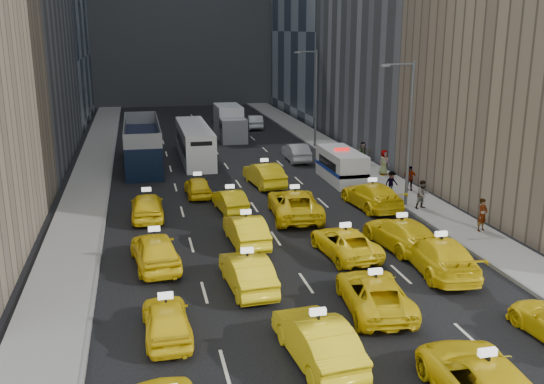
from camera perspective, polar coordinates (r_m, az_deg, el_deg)
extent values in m
plane|color=black|center=(25.32, 4.47, -10.31)|extent=(160.00, 160.00, 0.00)
cube|color=gray|center=(48.17, -16.61, 1.59)|extent=(3.00, 90.00, 0.15)
cube|color=gray|center=(51.08, 7.58, 2.85)|extent=(3.00, 90.00, 0.15)
cube|color=slate|center=(48.08, -14.89, 1.71)|extent=(0.15, 90.00, 0.18)
cube|color=slate|center=(50.60, 6.04, 2.80)|extent=(0.15, 90.00, 0.18)
cylinder|color=#595B60|center=(38.01, 12.82, 5.15)|extent=(0.20, 0.20, 9.00)
cylinder|color=#595B60|center=(37.15, 11.93, 11.67)|extent=(1.80, 0.12, 0.12)
cube|color=slate|center=(36.79, 10.62, 11.62)|extent=(0.50, 0.22, 0.12)
cylinder|color=#595B60|center=(56.54, 4.14, 8.68)|extent=(0.20, 0.20, 9.00)
cylinder|color=#595B60|center=(55.96, 3.32, 13.05)|extent=(1.80, 0.12, 0.12)
cube|color=slate|center=(55.73, 2.40, 13.00)|extent=(0.50, 0.22, 0.12)
imported|color=yellow|center=(20.91, 4.28, -13.68)|extent=(2.15, 5.00, 1.60)
imported|color=yellow|center=(19.75, 19.36, -16.56)|extent=(2.79, 5.68, 1.55)
imported|color=yellow|center=(22.69, -9.89, -11.71)|extent=(1.79, 4.18, 1.41)
imported|color=yellow|center=(26.21, -2.33, -7.52)|extent=(1.92, 4.76, 1.54)
imported|color=yellow|center=(24.71, 9.61, -9.36)|extent=(2.89, 5.31, 1.41)
imported|color=yellow|center=(28.93, 15.49, -5.75)|extent=(2.87, 5.83, 1.63)
imported|color=yellow|center=(29.00, -10.93, -5.38)|extent=(2.48, 5.05, 1.66)
imported|color=yellow|center=(31.44, -2.46, -3.60)|extent=(1.84, 4.71, 1.53)
imported|color=yellow|center=(30.14, 6.87, -4.71)|extent=(2.66, 5.05, 1.35)
imported|color=yellow|center=(31.59, 12.04, -3.83)|extent=(2.80, 5.51, 1.53)
imported|color=yellow|center=(36.27, -11.66, -1.29)|extent=(1.87, 4.61, 1.57)
imported|color=yellow|center=(37.13, -3.97, -0.80)|extent=(1.85, 4.20, 1.34)
imported|color=yellow|center=(35.82, 2.14, -1.11)|extent=(3.34, 6.21, 1.66)
imported|color=yellow|center=(38.19, 9.38, -0.32)|extent=(2.71, 5.67, 1.59)
imported|color=yellow|center=(40.65, -7.00, 0.52)|extent=(1.65, 3.91, 1.32)
imported|color=yellow|center=(42.99, -0.73, 1.67)|extent=(2.34, 5.19, 1.65)
cube|color=silver|center=(44.53, 6.54, 2.47)|extent=(2.58, 5.86, 2.29)
cylinder|color=black|center=(42.58, 6.17, 0.94)|extent=(0.28, 0.92, 0.92)
cylinder|color=black|center=(43.22, 8.54, 1.07)|extent=(0.28, 0.92, 0.92)
cylinder|color=black|center=(46.21, 4.62, 2.11)|extent=(0.28, 0.92, 0.92)
cylinder|color=black|center=(46.79, 6.83, 2.22)|extent=(0.28, 0.92, 0.92)
cube|color=navy|center=(44.56, 6.53, 2.27)|extent=(2.62, 5.87, 0.26)
cube|color=red|center=(44.28, 6.59, 4.02)|extent=(1.06, 0.44, 0.17)
cube|color=black|center=(50.46, -12.11, 4.46)|extent=(3.44, 12.31, 3.54)
cylinder|color=black|center=(45.63, -13.47, 1.69)|extent=(0.28, 1.10, 1.10)
cylinder|color=black|center=(45.65, -10.37, 1.87)|extent=(0.28, 1.10, 1.10)
cylinder|color=black|center=(55.79, -13.39, 4.12)|extent=(0.28, 1.10, 1.10)
cylinder|color=black|center=(55.80, -10.85, 4.26)|extent=(0.28, 1.10, 1.10)
cube|color=silver|center=(51.95, -7.30, 4.63)|extent=(3.34, 11.47, 2.92)
cylinder|color=black|center=(47.41, -7.95, 2.47)|extent=(0.28, 1.10, 1.10)
cylinder|color=black|center=(47.61, -5.48, 2.60)|extent=(0.28, 1.10, 1.10)
cylinder|color=black|center=(56.69, -8.77, 4.52)|extent=(0.28, 1.10, 1.10)
cylinder|color=black|center=(56.86, -6.70, 4.63)|extent=(0.28, 1.10, 1.10)
cube|color=silver|center=(61.65, -4.01, 6.54)|extent=(3.26, 7.40, 3.28)
cylinder|color=black|center=(59.05, -4.63, 5.08)|extent=(0.28, 1.10, 1.10)
cylinder|color=black|center=(59.38, -2.56, 5.17)|extent=(0.28, 1.10, 1.10)
cylinder|color=black|center=(64.30, -5.31, 5.89)|extent=(0.28, 1.10, 1.10)
cylinder|color=black|center=(64.60, -3.40, 5.97)|extent=(0.28, 1.10, 1.10)
imported|color=#A3A7AB|center=(51.17, 2.31, 3.77)|extent=(1.66, 4.57, 1.50)
imported|color=black|center=(63.10, -11.98, 5.63)|extent=(2.73, 5.46, 1.48)
imported|color=slate|center=(71.11, -4.74, 6.92)|extent=(1.97, 4.82, 1.40)
imported|color=black|center=(66.55, -8.18, 6.26)|extent=(2.00, 4.31, 1.43)
imported|color=#B9BCC1|center=(68.01, -1.60, 6.62)|extent=(2.13, 4.66, 1.48)
imported|color=gray|center=(34.86, 19.19, -2.04)|extent=(0.78, 0.65, 1.82)
imported|color=gray|center=(38.14, 14.00, -0.23)|extent=(0.93, 0.62, 1.76)
imported|color=gray|center=(41.14, 11.18, 0.89)|extent=(1.06, 0.63, 1.54)
imported|color=gray|center=(42.26, 12.83, 1.27)|extent=(1.07, 0.73, 1.68)
imported|color=gray|center=(46.37, 10.48, 2.77)|extent=(1.05, 0.81, 1.91)
imported|color=gray|center=(50.15, 8.55, 3.70)|extent=(1.65, 0.57, 1.75)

